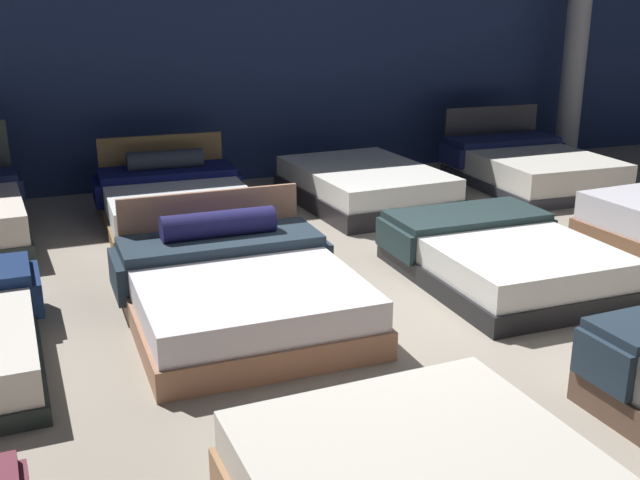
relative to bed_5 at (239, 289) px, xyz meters
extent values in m
cube|color=gray|center=(1.23, -0.22, -0.26)|extent=(18.00, 18.00, 0.02)
cube|color=navy|center=(1.23, 4.55, 1.50)|extent=(18.00, 0.06, 3.50)
cube|color=#22313E|center=(1.58, -2.20, 0.11)|extent=(0.07, 0.45, 0.28)
cube|color=navy|center=(-1.46, 0.64, -0.02)|extent=(0.10, 0.62, 0.27)
cube|color=#986A50|center=(0.00, -0.10, -0.14)|extent=(1.67, 1.97, 0.21)
cube|color=silver|center=(0.00, -0.10, 0.07)|extent=(1.61, 1.91, 0.22)
cube|color=#986A50|center=(0.01, 0.88, 0.16)|extent=(1.56, 0.05, 0.82)
cube|color=#22303C|center=(0.00, 0.53, 0.23)|extent=(1.64, 0.64, 0.09)
cube|color=#22303C|center=(-0.84, 0.54, 0.03)|extent=(0.09, 0.62, 0.30)
cube|color=#22303C|center=(0.84, 0.53, 0.03)|extent=(0.09, 0.62, 0.30)
cylinder|color=#1F1D52|center=(0.01, 0.59, 0.35)|extent=(0.95, 0.24, 0.24)
cube|color=black|center=(2.36, -0.08, -0.16)|extent=(1.50, 2.03, 0.18)
cube|color=white|center=(2.36, -0.08, 0.05)|extent=(1.44, 1.97, 0.23)
cube|color=#233435|center=(2.37, 0.54, 0.20)|extent=(1.46, 0.73, 0.07)
cube|color=#233435|center=(1.63, 0.55, 0.03)|extent=(0.07, 0.71, 0.26)
cube|color=#233435|center=(3.11, 0.53, 0.03)|extent=(0.07, 0.71, 0.26)
cube|color=navy|center=(-1.51, 3.59, 0.14)|extent=(0.09, 0.51, 0.22)
cube|color=brown|center=(0.08, 2.77, -0.17)|extent=(1.62, 1.95, 0.15)
cube|color=silver|center=(0.08, 2.77, 0.03)|extent=(1.55, 1.89, 0.26)
cube|color=brown|center=(0.11, 3.73, 0.17)|extent=(1.47, 0.08, 0.82)
cube|color=#0D144B|center=(0.10, 3.38, 0.20)|extent=(1.56, 0.68, 0.08)
cube|color=#0D144B|center=(-0.69, 3.41, 0.03)|extent=(0.10, 0.64, 0.26)
cube|color=#0D144B|center=(0.89, 3.36, 0.03)|extent=(0.10, 0.64, 0.26)
cylinder|color=#27303D|center=(0.10, 3.43, 0.33)|extent=(0.88, 0.25, 0.23)
cube|color=black|center=(2.35, 2.75, -0.14)|extent=(1.61, 2.21, 0.22)
cube|color=white|center=(2.35, 2.75, 0.09)|extent=(1.55, 2.15, 0.24)
cube|color=#28292F|center=(4.78, 2.74, -0.18)|extent=(1.64, 2.22, 0.13)
cube|color=silver|center=(4.78, 2.74, 0.04)|extent=(1.58, 2.15, 0.31)
cube|color=#28292F|center=(4.82, 3.82, 0.21)|extent=(1.47, 0.10, 0.91)
cube|color=navy|center=(4.81, 3.49, 0.24)|extent=(1.56, 0.64, 0.08)
cube|color=navy|center=(4.02, 3.52, 0.07)|extent=(0.11, 0.59, 0.26)
cube|color=navy|center=(5.60, 3.46, 0.07)|extent=(0.11, 0.59, 0.26)
cylinder|color=#99999E|center=(6.30, 3.96, 1.50)|extent=(0.34, 0.34, 3.50)
camera|label=1|loc=(-1.43, -5.28, 2.16)|focal=42.52mm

